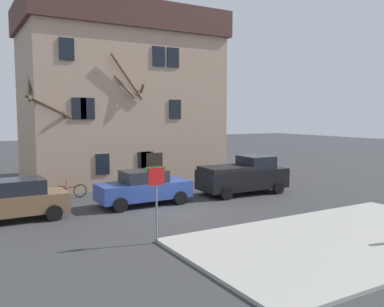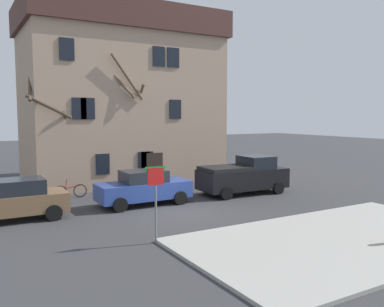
% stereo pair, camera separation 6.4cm
% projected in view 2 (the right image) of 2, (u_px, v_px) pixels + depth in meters
% --- Properties ---
extents(ground_plane, '(120.00, 120.00, 0.00)m').
position_uv_depth(ground_plane, '(182.00, 212.00, 18.47)').
color(ground_plane, '#38383A').
extents(sidewalk_slab, '(11.87, 6.46, 0.12)m').
position_uv_depth(sidewalk_slab, '(344.00, 239.00, 14.37)').
color(sidewalk_slab, '#A8A59E').
rests_on(sidewalk_slab, ground_plane).
extents(building_main, '(12.88, 7.70, 11.32)m').
position_uv_depth(building_main, '(122.00, 96.00, 27.48)').
color(building_main, tan).
rests_on(building_main, ground_plane).
extents(tree_bare_near, '(2.72, 3.07, 6.91)m').
position_uv_depth(tree_bare_near, '(54.00, 134.00, 22.66)').
color(tree_bare_near, '#4C3D2D').
rests_on(tree_bare_near, ground_plane).
extents(tree_bare_mid, '(1.94, 1.97, 7.65)m').
position_uv_depth(tree_bare_mid, '(100.00, 122.00, 24.06)').
color(tree_bare_mid, brown).
rests_on(tree_bare_mid, ground_plane).
extents(tree_bare_far, '(2.57, 2.40, 7.97)m').
position_uv_depth(tree_bare_far, '(122.00, 125.00, 24.61)').
color(tree_bare_far, brown).
rests_on(tree_bare_far, ground_plane).
extents(car_brown_wagon, '(4.35, 2.08, 1.75)m').
position_uv_depth(car_brown_wagon, '(12.00, 199.00, 16.99)').
color(car_brown_wagon, brown).
rests_on(car_brown_wagon, ground_plane).
extents(car_blue_sedan, '(4.60, 2.02, 1.72)m').
position_uv_depth(car_blue_sedan, '(144.00, 188.00, 19.99)').
color(car_blue_sedan, '#2D4799').
rests_on(car_blue_sedan, ground_plane).
extents(pickup_truck_black, '(5.15, 2.46, 2.11)m').
position_uv_depth(pickup_truck_black, '(243.00, 176.00, 22.81)').
color(pickup_truck_black, black).
rests_on(pickup_truck_black, ground_plane).
extents(street_sign_pole, '(0.76, 0.07, 2.69)m').
position_uv_depth(street_sign_pole, '(156.00, 190.00, 13.86)').
color(street_sign_pole, slate).
rests_on(street_sign_pole, ground_plane).
extents(bicycle_leaning, '(1.75, 0.17, 1.03)m').
position_uv_depth(bicycle_leaning, '(70.00, 191.00, 21.64)').
color(bicycle_leaning, black).
rests_on(bicycle_leaning, ground_plane).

